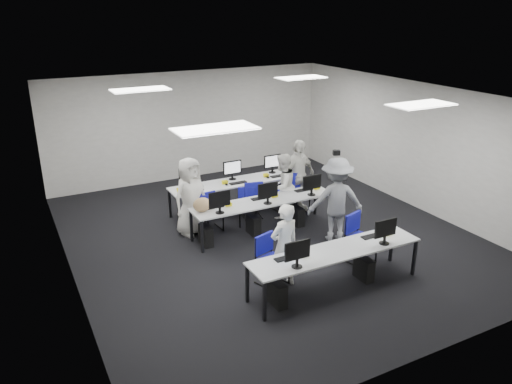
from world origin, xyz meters
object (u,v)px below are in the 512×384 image
chair_6 (252,205)px  student_1 (282,186)px  chair_0 (272,269)px  photographer (336,200)px  chair_2 (211,218)px  chair_5 (200,218)px  chair_4 (298,202)px  chair_3 (247,213)px  student_2 (190,197)px  chair_7 (286,198)px  chair_1 (360,247)px  student_3 (298,176)px  desk_front (336,253)px  student_0 (284,246)px  desk_mid (264,203)px

chair_6 → student_1: size_ratio=0.60×
chair_0 → photographer: size_ratio=0.50×
chair_2 → chair_5: 0.24m
chair_4 → chair_6: size_ratio=0.92×
chair_0 → chair_2: (-0.06, 2.61, -0.03)m
chair_3 → chair_5: bearing=-169.1°
student_1 → student_2: bearing=-26.4°
photographer → chair_7: bearing=-66.1°
chair_3 → photographer: bearing=-29.8°
chair_0 → chair_1: chair_1 is taller
chair_0 → student_2: student_2 is taller
chair_5 → photographer: photographer is taller
chair_1 → chair_4: 2.62m
student_3 → chair_2: bearing=170.6°
photographer → desk_front: bearing=75.4°
chair_0 → chair_7: size_ratio=0.91×
chair_1 → student_2: (-2.41, 2.69, 0.55)m
chair_7 → chair_6: bearing=171.1°
chair_6 → photographer: photographer is taller
chair_5 → student_0: 2.96m
desk_front → student_3: size_ratio=1.84×
student_2 → chair_3: bearing=-22.4°
student_0 → student_2: 2.86m
chair_6 → student_2: (-1.56, -0.21, 0.56)m
chair_0 → chair_6: chair_6 is taller
desk_front → desk_mid: (0.00, 2.60, 0.00)m
chair_2 → student_1: size_ratio=0.54×
chair_5 → student_2: 0.64m
desk_front → chair_1: bearing=29.7°
chair_1 → chair_5: 3.54m
chair_7 → photographer: size_ratio=0.55×
chair_0 → chair_4: 3.32m
chair_1 → student_0: student_0 is taller
desk_mid → chair_5: chair_5 is taller
desk_front → desk_mid: bearing=90.0°
student_2 → chair_2: bearing=-21.0°
desk_mid → chair_3: bearing=101.5°
chair_6 → student_0: size_ratio=0.59×
desk_mid → chair_6: 0.97m
chair_2 → photographer: photographer is taller
chair_1 → student_3: bearing=66.1°
desk_mid → chair_5: size_ratio=3.78×
chair_7 → student_1: student_1 is taller
chair_4 → chair_6: (-1.08, 0.30, 0.02)m
desk_mid → chair_7: (1.06, 0.82, -0.37)m
chair_3 → student_1: size_ratio=0.53×
chair_5 → photographer: bearing=-36.4°
chair_1 → chair_2: 3.31m
desk_front → student_1: bearing=76.4°
student_0 → student_3: (2.04, 2.83, 0.10)m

